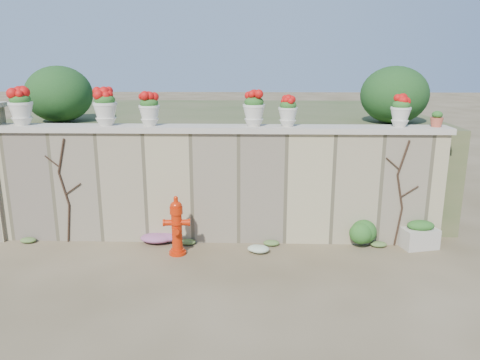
{
  "coord_description": "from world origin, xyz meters",
  "views": [
    {
      "loc": [
        0.68,
        -6.28,
        3.25
      ],
      "look_at": [
        0.44,
        1.4,
        1.23
      ],
      "focal_mm": 35.0,
      "sensor_mm": 36.0,
      "label": 1
    }
  ],
  "objects_px": {
    "fire_hydrant": "(177,226)",
    "terracotta_pot": "(437,120)",
    "urn_pot_0": "(21,107)",
    "planter_box": "(420,235)"
  },
  "relations": [
    {
      "from": "fire_hydrant",
      "to": "planter_box",
      "type": "height_order",
      "value": "fire_hydrant"
    },
    {
      "from": "planter_box",
      "to": "terracotta_pot",
      "type": "xyz_separation_m",
      "value": [
        0.2,
        0.31,
        1.99
      ]
    },
    {
      "from": "fire_hydrant",
      "to": "terracotta_pot",
      "type": "relative_size",
      "value": 3.91
    },
    {
      "from": "fire_hydrant",
      "to": "urn_pot_0",
      "type": "height_order",
      "value": "urn_pot_0"
    },
    {
      "from": "fire_hydrant",
      "to": "planter_box",
      "type": "distance_m",
      "value": 4.24
    },
    {
      "from": "urn_pot_0",
      "to": "terracotta_pot",
      "type": "xyz_separation_m",
      "value": [
        7.2,
        0.0,
        -0.2
      ]
    },
    {
      "from": "fire_hydrant",
      "to": "urn_pot_0",
      "type": "xyz_separation_m",
      "value": [
        -2.79,
        0.72,
        1.91
      ]
    },
    {
      "from": "terracotta_pot",
      "to": "urn_pot_0",
      "type": "bearing_deg",
      "value": -180.0
    },
    {
      "from": "fire_hydrant",
      "to": "terracotta_pot",
      "type": "height_order",
      "value": "terracotta_pot"
    },
    {
      "from": "planter_box",
      "to": "fire_hydrant",
      "type": "bearing_deg",
      "value": 171.56
    }
  ]
}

